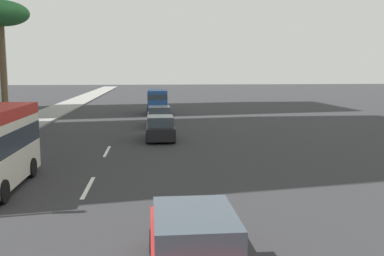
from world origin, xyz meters
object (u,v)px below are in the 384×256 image
at_px(van_lead, 157,100).
at_px(palm_tree, 0,16).
at_px(car_second, 159,117).
at_px(car_fourth, 160,129).
at_px(car_fifth, 194,247).

relative_size(van_lead, palm_tree, 0.54).
bearing_deg(car_second, palm_tree, 104.62).
xyz_separation_m(car_fourth, car_fifth, (-19.23, -0.27, 0.00)).
distance_m(car_fifth, palm_tree, 27.14).
height_order(van_lead, car_fifth, van_lead).
distance_m(car_second, palm_tree, 13.87).
relative_size(car_fifth, palm_tree, 0.48).
relative_size(van_lead, car_fifth, 1.13).
height_order(car_second, palm_tree, palm_tree).
height_order(car_second, car_fourth, car_second).
distance_m(car_second, car_fourth, 7.12).
bearing_deg(palm_tree, car_fourth, -110.56).
distance_m(van_lead, palm_tree, 18.88).
relative_size(car_second, car_fourth, 1.10).
relative_size(van_lead, car_fourth, 1.24).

